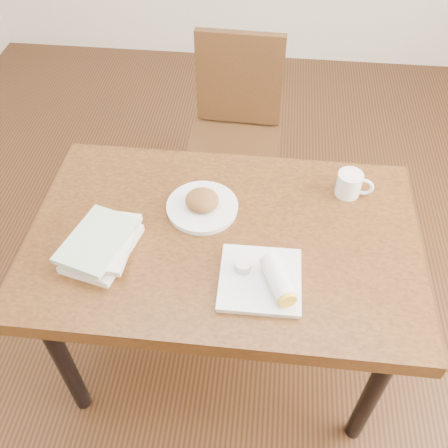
# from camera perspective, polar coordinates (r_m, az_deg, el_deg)

# --- Properties ---
(ground) EXTENTS (4.00, 5.00, 0.01)m
(ground) POSITION_cam_1_polar(r_m,az_deg,el_deg) (2.25, 0.00, -13.95)
(ground) COLOR #472814
(ground) RESTS_ON ground
(table) EXTENTS (1.27, 0.81, 0.75)m
(table) POSITION_cam_1_polar(r_m,az_deg,el_deg) (1.69, 0.00, -3.02)
(table) COLOR brown
(table) RESTS_ON ground
(chair_far) EXTENTS (0.44, 0.44, 0.95)m
(chair_far) POSITION_cam_1_polar(r_m,az_deg,el_deg) (2.40, 1.33, 11.19)
(chair_far) COLOR #4B2F15
(chair_far) RESTS_ON ground
(plate_scone) EXTENTS (0.24, 0.24, 0.08)m
(plate_scone) POSITION_cam_1_polar(r_m,az_deg,el_deg) (1.68, -2.51, 2.22)
(plate_scone) COLOR white
(plate_scone) RESTS_ON table
(coffee_mug) EXTENTS (0.13, 0.09, 0.09)m
(coffee_mug) POSITION_cam_1_polar(r_m,az_deg,el_deg) (1.78, 14.22, 4.49)
(coffee_mug) COLOR white
(coffee_mug) RESTS_ON table
(plate_burrito) EXTENTS (0.25, 0.25, 0.08)m
(plate_burrito) POSITION_cam_1_polar(r_m,az_deg,el_deg) (1.49, 4.75, -6.31)
(plate_burrito) COLOR white
(plate_burrito) RESTS_ON table
(book_stack) EXTENTS (0.23, 0.29, 0.07)m
(book_stack) POSITION_cam_1_polar(r_m,az_deg,el_deg) (1.60, -13.75, -2.22)
(book_stack) COLOR white
(book_stack) RESTS_ON table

